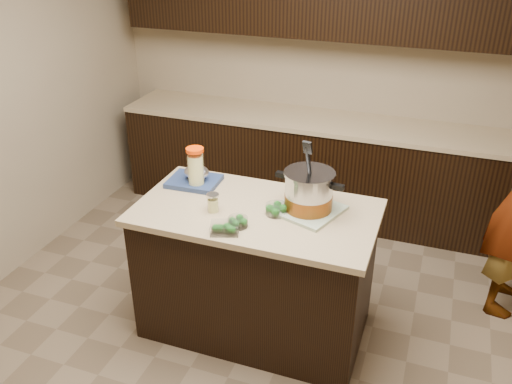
# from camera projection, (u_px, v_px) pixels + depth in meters

# --- Properties ---
(ground_plane) EXTENTS (4.00, 4.00, 0.00)m
(ground_plane) POSITION_uv_depth(u_px,v_px,m) (256.00, 325.00, 3.68)
(ground_plane) COLOR brown
(ground_plane) RESTS_ON ground
(room_shell) EXTENTS (4.04, 4.04, 2.72)m
(room_shell) POSITION_uv_depth(u_px,v_px,m) (256.00, 77.00, 2.89)
(room_shell) COLOR tan
(room_shell) RESTS_ON ground
(back_cabinets) EXTENTS (3.60, 0.63, 2.33)m
(back_cabinets) POSITION_uv_depth(u_px,v_px,m) (324.00, 113.00, 4.70)
(back_cabinets) COLOR black
(back_cabinets) RESTS_ON ground
(island) EXTENTS (1.46, 0.81, 0.90)m
(island) POSITION_uv_depth(u_px,v_px,m) (256.00, 270.00, 3.48)
(island) COLOR black
(island) RESTS_ON ground
(dish_towel) EXTENTS (0.46, 0.46, 0.02)m
(dish_towel) POSITION_uv_depth(u_px,v_px,m) (308.00, 209.00, 3.25)
(dish_towel) COLOR #61865A
(dish_towel) RESTS_ON island
(stock_pot) EXTENTS (0.43, 0.34, 0.43)m
(stock_pot) POSITION_uv_depth(u_px,v_px,m) (309.00, 193.00, 3.20)
(stock_pot) COLOR #B7B7BC
(stock_pot) RESTS_ON dish_towel
(lemonade_pitcher) EXTENTS (0.13, 0.13, 0.27)m
(lemonade_pitcher) POSITION_uv_depth(u_px,v_px,m) (196.00, 170.00, 3.47)
(lemonade_pitcher) COLOR #E4E18B
(lemonade_pitcher) RESTS_ON island
(mason_jar) EXTENTS (0.10, 0.10, 0.12)m
(mason_jar) POSITION_uv_depth(u_px,v_px,m) (213.00, 203.00, 3.23)
(mason_jar) COLOR #E4E18B
(mason_jar) RESTS_ON island
(broccoli_tub_left) EXTENTS (0.15, 0.15, 0.06)m
(broccoli_tub_left) POSITION_uv_depth(u_px,v_px,m) (276.00, 210.00, 3.21)
(broccoli_tub_left) COLOR silver
(broccoli_tub_left) RESTS_ON island
(broccoli_tub_right) EXTENTS (0.14, 0.14, 0.05)m
(broccoli_tub_right) POSITION_uv_depth(u_px,v_px,m) (238.00, 222.00, 3.09)
(broccoli_tub_right) COLOR silver
(broccoli_tub_right) RESTS_ON island
(broccoli_tub_rect) EXTENTS (0.19, 0.16, 0.06)m
(broccoli_tub_rect) POSITION_uv_depth(u_px,v_px,m) (225.00, 228.00, 3.03)
(broccoli_tub_rect) COLOR silver
(broccoli_tub_rect) RESTS_ON island
(blue_tray) EXTENTS (0.34, 0.27, 0.12)m
(blue_tray) POSITION_uv_depth(u_px,v_px,m) (195.00, 178.00, 3.56)
(blue_tray) COLOR navy
(blue_tray) RESTS_ON island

